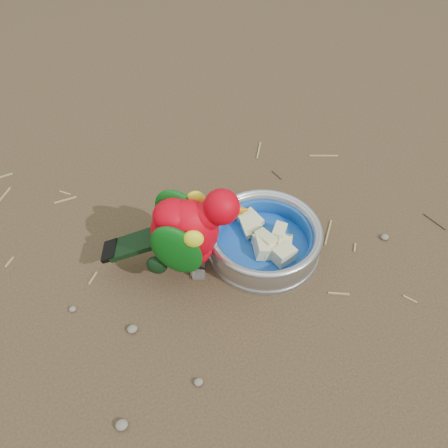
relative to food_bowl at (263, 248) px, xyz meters
name	(u,v)px	position (x,y,z in m)	size (l,w,h in m)	color
ground	(237,287)	(-0.08, -0.06, -0.01)	(60.00, 60.00, 0.00)	#463523
food_bowl	(263,248)	(0.00, 0.00, 0.00)	(0.21, 0.21, 0.02)	#B2B2BA
bowl_wall	(264,237)	(0.00, 0.00, 0.03)	(0.21, 0.21, 0.04)	#B2B2BA
fruit_wedges	(264,240)	(0.00, 0.00, 0.02)	(0.13, 0.13, 0.03)	beige
lory_parrot	(188,236)	(-0.14, 0.00, 0.09)	(0.11, 0.23, 0.19)	#C4000F
ground_debris	(219,274)	(-0.10, -0.03, -0.01)	(0.90, 0.80, 0.01)	#97874B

